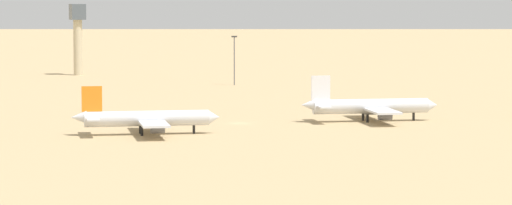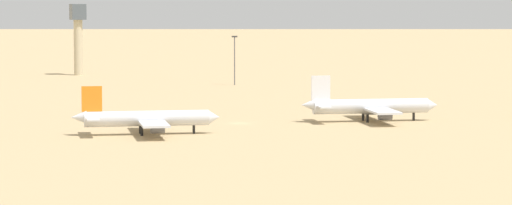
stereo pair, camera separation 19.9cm
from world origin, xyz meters
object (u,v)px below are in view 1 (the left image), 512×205
(control_tower, at_px, (78,32))
(light_pole_mid, at_px, (234,57))
(parked_jet_orange_2, at_px, (145,119))
(parked_jet_white_3, at_px, (369,106))

(control_tower, height_order, light_pole_mid, control_tower)
(light_pole_mid, bearing_deg, control_tower, 119.07)
(parked_jet_orange_2, xyz_separation_m, control_tower, (31.02, 195.33, 12.09))
(light_pole_mid, bearing_deg, parked_jet_orange_2, -117.56)
(control_tower, bearing_deg, parked_jet_orange_2, -99.03)
(parked_jet_white_3, bearing_deg, light_pole_mid, 96.39)
(parked_jet_orange_2, bearing_deg, parked_jet_white_3, 18.83)
(control_tower, distance_m, light_pole_mid, 75.53)
(parked_jet_orange_2, relative_size, control_tower, 1.25)
(parked_jet_orange_2, xyz_separation_m, parked_jet_white_3, (57.73, 8.09, 0.12))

